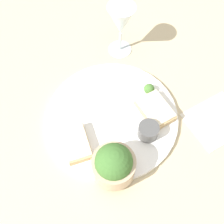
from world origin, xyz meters
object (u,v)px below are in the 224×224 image
(salad_bowl, at_px, (114,164))
(wine_glass, at_px, (121,22))
(sauce_ramekin, at_px, (148,130))
(napkin, at_px, (217,120))
(cheese_toast_near, at_px, (155,108))
(cheese_toast_far, at_px, (76,143))

(salad_bowl, height_order, wine_glass, wine_glass)
(salad_bowl, distance_m, wine_glass, 0.39)
(sauce_ramekin, distance_m, napkin, 0.19)
(cheese_toast_near, bearing_deg, salad_bowl, 140.87)
(cheese_toast_near, height_order, wine_glass, wine_glass)
(sauce_ramekin, xyz_separation_m, cheese_toast_near, (0.07, -0.03, -0.01))
(napkin, bearing_deg, sauce_ramekin, 98.14)
(cheese_toast_near, height_order, cheese_toast_far, same)
(cheese_toast_near, height_order, napkin, cheese_toast_near)
(salad_bowl, height_order, cheese_toast_far, salad_bowl)
(wine_glass, distance_m, napkin, 0.37)
(napkin, bearing_deg, salad_bowl, 111.59)
(sauce_ramekin, relative_size, cheese_toast_far, 0.48)
(cheese_toast_near, distance_m, cheese_toast_far, 0.22)
(sauce_ramekin, xyz_separation_m, wine_glass, (0.30, 0.04, 0.07))
(salad_bowl, relative_size, wine_glass, 0.63)
(salad_bowl, relative_size, cheese_toast_near, 0.87)
(salad_bowl, distance_m, cheese_toast_far, 0.12)
(sauce_ramekin, height_order, napkin, sauce_ramekin)
(cheese_toast_far, bearing_deg, cheese_toast_near, -69.15)
(cheese_toast_near, distance_m, wine_glass, 0.25)
(cheese_toast_near, relative_size, cheese_toast_far, 1.10)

